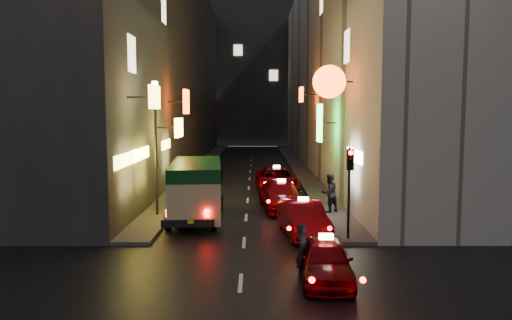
{
  "coord_description": "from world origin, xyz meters",
  "views": [
    {
      "loc": [
        0.44,
        -10.17,
        5.03
      ],
      "look_at": [
        0.46,
        13.0,
        2.73
      ],
      "focal_mm": 35.0,
      "sensor_mm": 36.0,
      "label": 1
    }
  ],
  "objects_px": {
    "taxi_near": "(326,257)",
    "traffic_light": "(350,173)",
    "pedestrian_crossing": "(303,247)",
    "lamp_post": "(156,139)",
    "minibus": "(197,184)"
  },
  "relations": [
    {
      "from": "lamp_post",
      "to": "pedestrian_crossing",
      "type": "bearing_deg",
      "value": -54.21
    },
    {
      "from": "minibus",
      "to": "traffic_light",
      "type": "xyz_separation_m",
      "value": [
        6.27,
        -4.0,
        0.99
      ]
    },
    {
      "from": "traffic_light",
      "to": "lamp_post",
      "type": "xyz_separation_m",
      "value": [
        -8.2,
        4.53,
        1.04
      ]
    },
    {
      "from": "pedestrian_crossing",
      "to": "minibus",
      "type": "bearing_deg",
      "value": 44.88
    },
    {
      "from": "minibus",
      "to": "pedestrian_crossing",
      "type": "height_order",
      "value": "minibus"
    },
    {
      "from": "minibus",
      "to": "pedestrian_crossing",
      "type": "relative_size",
      "value": 3.48
    },
    {
      "from": "pedestrian_crossing",
      "to": "traffic_light",
      "type": "height_order",
      "value": "traffic_light"
    },
    {
      "from": "minibus",
      "to": "pedestrian_crossing",
      "type": "distance_m",
      "value": 8.94
    },
    {
      "from": "minibus",
      "to": "taxi_near",
      "type": "height_order",
      "value": "minibus"
    },
    {
      "from": "taxi_near",
      "to": "pedestrian_crossing",
      "type": "bearing_deg",
      "value": 147.73
    },
    {
      "from": "taxi_near",
      "to": "traffic_light",
      "type": "xyz_separation_m",
      "value": [
        1.48,
        4.3,
        1.96
      ]
    },
    {
      "from": "lamp_post",
      "to": "taxi_near",
      "type": "bearing_deg",
      "value": -52.73
    },
    {
      "from": "taxi_near",
      "to": "lamp_post",
      "type": "bearing_deg",
      "value": 127.27
    },
    {
      "from": "minibus",
      "to": "pedestrian_crossing",
      "type": "xyz_separation_m",
      "value": [
        4.14,
        -7.89,
        -0.78
      ]
    },
    {
      "from": "traffic_light",
      "to": "lamp_post",
      "type": "relative_size",
      "value": 0.56
    }
  ]
}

